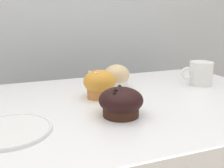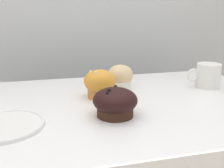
% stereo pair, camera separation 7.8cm
% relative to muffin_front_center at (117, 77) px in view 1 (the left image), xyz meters
% --- Properties ---
extents(wall_back, '(3.20, 0.10, 1.80)m').
position_rel_muffin_front_center_xyz_m(wall_back, '(-0.04, 0.45, -0.09)').
color(wall_back, '#B2B7BC').
rests_on(wall_back, ground).
extents(muffin_front_center, '(0.09, 0.09, 0.08)m').
position_rel_muffin_front_center_xyz_m(muffin_front_center, '(0.00, 0.00, 0.00)').
color(muffin_front_center, white).
rests_on(muffin_front_center, display_counter).
extents(muffin_back_left, '(0.10, 0.10, 0.09)m').
position_rel_muffin_front_center_xyz_m(muffin_back_left, '(-0.09, -0.09, 0.01)').
color(muffin_back_left, '#C77B3C').
rests_on(muffin_back_left, display_counter).
extents(muffin_back_right, '(0.11, 0.11, 0.08)m').
position_rel_muffin_front_center_xyz_m(muffin_back_right, '(-0.09, -0.25, -0.00)').
color(muffin_back_right, '#331B13').
rests_on(muffin_back_right, display_counter).
extents(coffee_cup, '(0.12, 0.08, 0.08)m').
position_rel_muffin_front_center_xyz_m(coffee_cup, '(0.29, -0.07, 0.01)').
color(coffee_cup, white).
rests_on(coffee_cup, display_counter).
extents(serving_plate, '(0.18, 0.18, 0.01)m').
position_rel_muffin_front_center_xyz_m(serving_plate, '(-0.35, -0.25, -0.03)').
color(serving_plate, white).
rests_on(serving_plate, display_counter).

